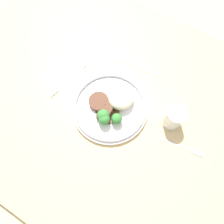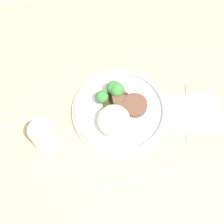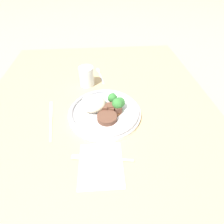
{
  "view_description": "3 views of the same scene",
  "coord_description": "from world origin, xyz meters",
  "px_view_note": "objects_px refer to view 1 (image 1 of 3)",
  "views": [
    {
      "loc": [
        0.18,
        -0.28,
        0.81
      ],
      "look_at": [
        0.03,
        -0.04,
        0.07
      ],
      "focal_mm": 35.0,
      "sensor_mm": 36.0,
      "label": 1
    },
    {
      "loc": [
        0.07,
        0.37,
        0.89
      ],
      "look_at": [
        0.04,
        -0.01,
        0.09
      ],
      "focal_mm": 50.0,
      "sensor_mm": 36.0,
      "label": 2
    },
    {
      "loc": [
        -0.49,
        -0.01,
        0.52
      ],
      "look_at": [
        0.0,
        -0.05,
        0.06
      ],
      "focal_mm": 28.0,
      "sensor_mm": 36.0,
      "label": 3
    }
  ],
  "objects_px": {
    "knife": "(136,67)",
    "fork": "(72,76)",
    "plate": "(111,106)",
    "juice_glass": "(174,118)",
    "spoon": "(192,151)"
  },
  "relations": [
    {
      "from": "juice_glass",
      "to": "knife",
      "type": "height_order",
      "value": "juice_glass"
    },
    {
      "from": "fork",
      "to": "spoon",
      "type": "height_order",
      "value": "same"
    },
    {
      "from": "knife",
      "to": "spoon",
      "type": "xyz_separation_m",
      "value": [
        0.34,
        -0.2,
        0.0
      ]
    },
    {
      "from": "fork",
      "to": "knife",
      "type": "relative_size",
      "value": 0.89
    },
    {
      "from": "plate",
      "to": "knife",
      "type": "relative_size",
      "value": 1.29
    },
    {
      "from": "fork",
      "to": "juice_glass",
      "type": "bearing_deg",
      "value": -76.43
    },
    {
      "from": "plate",
      "to": "juice_glass",
      "type": "relative_size",
      "value": 3.12
    },
    {
      "from": "knife",
      "to": "spoon",
      "type": "height_order",
      "value": "spoon"
    },
    {
      "from": "juice_glass",
      "to": "spoon",
      "type": "xyz_separation_m",
      "value": [
        0.11,
        -0.06,
        -0.04
      ]
    },
    {
      "from": "plate",
      "to": "juice_glass",
      "type": "xyz_separation_m",
      "value": [
        0.22,
        0.07,
        0.02
      ]
    },
    {
      "from": "plate",
      "to": "fork",
      "type": "bearing_deg",
      "value": 170.41
    },
    {
      "from": "fork",
      "to": "plate",
      "type": "bearing_deg",
      "value": -91.02
    },
    {
      "from": "juice_glass",
      "to": "knife",
      "type": "bearing_deg",
      "value": 148.58
    },
    {
      "from": "knife",
      "to": "fork",
      "type": "bearing_deg",
      "value": -147.67
    },
    {
      "from": "plate",
      "to": "spoon",
      "type": "distance_m",
      "value": 0.33
    }
  ]
}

